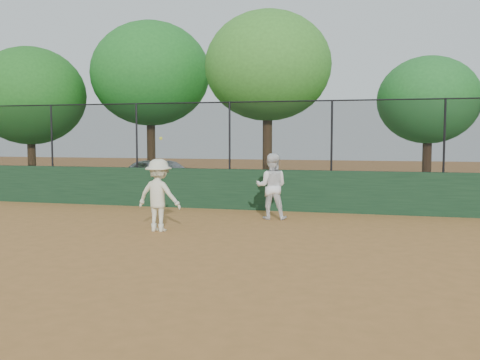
% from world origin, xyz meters
% --- Properties ---
extents(ground, '(80.00, 80.00, 0.00)m').
position_xyz_m(ground, '(0.00, 0.00, 0.00)').
color(ground, '#A96E36').
rests_on(ground, ground).
extents(back_wall, '(26.00, 0.20, 1.20)m').
position_xyz_m(back_wall, '(0.00, 6.00, 0.60)').
color(back_wall, '#1B3D23').
rests_on(back_wall, ground).
extents(grass_strip, '(36.00, 12.00, 0.01)m').
position_xyz_m(grass_strip, '(0.00, 12.00, 0.00)').
color(grass_strip, '#2A551A').
rests_on(grass_strip, ground).
extents(parked_car, '(4.05, 1.68, 1.37)m').
position_xyz_m(parked_car, '(-3.98, 9.36, 0.69)').
color(parked_car, silver).
rests_on(parked_car, ground).
extents(player_second, '(0.90, 0.73, 1.72)m').
position_xyz_m(player_second, '(1.08, 4.41, 0.86)').
color(player_second, white).
rests_on(player_second, ground).
extents(player_main, '(1.14, 0.80, 2.16)m').
position_xyz_m(player_main, '(-1.06, 1.98, 0.83)').
color(player_main, '#EAE7C6').
rests_on(player_main, ground).
extents(fence_assembly, '(26.00, 0.06, 2.00)m').
position_xyz_m(fence_assembly, '(-0.03, 6.00, 2.24)').
color(fence_assembly, black).
rests_on(fence_assembly, back_wall).
extents(tree_0, '(4.82, 4.38, 5.98)m').
position_xyz_m(tree_0, '(-10.71, 10.77, 3.89)').
color(tree_0, '#472F19').
rests_on(tree_0, ground).
extents(tree_1, '(5.12, 4.66, 7.05)m').
position_xyz_m(tree_1, '(-5.69, 12.03, 4.83)').
color(tree_1, '#402B16').
rests_on(tree_1, ground).
extents(tree_2, '(4.75, 4.32, 6.86)m').
position_xyz_m(tree_2, '(-0.28, 10.52, 4.79)').
color(tree_2, '#482F1A').
rests_on(tree_2, ground).
extents(tree_3, '(3.94, 3.58, 5.29)m').
position_xyz_m(tree_3, '(5.65, 12.84, 3.58)').
color(tree_3, '#3B2313').
rests_on(tree_3, ground).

